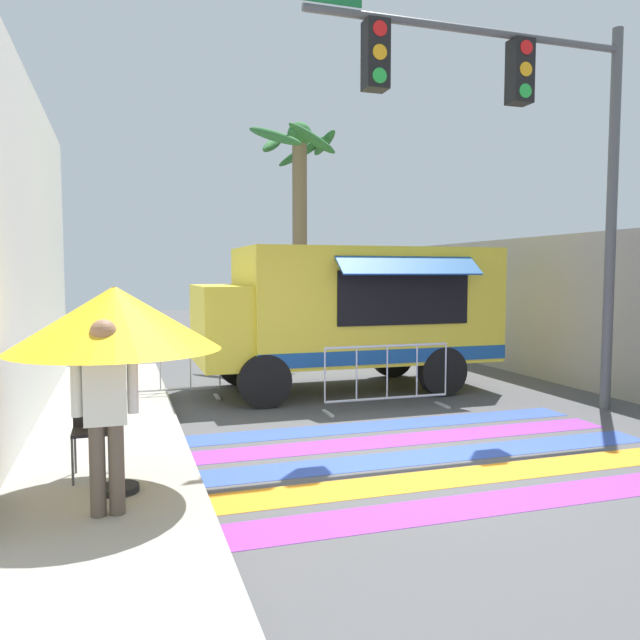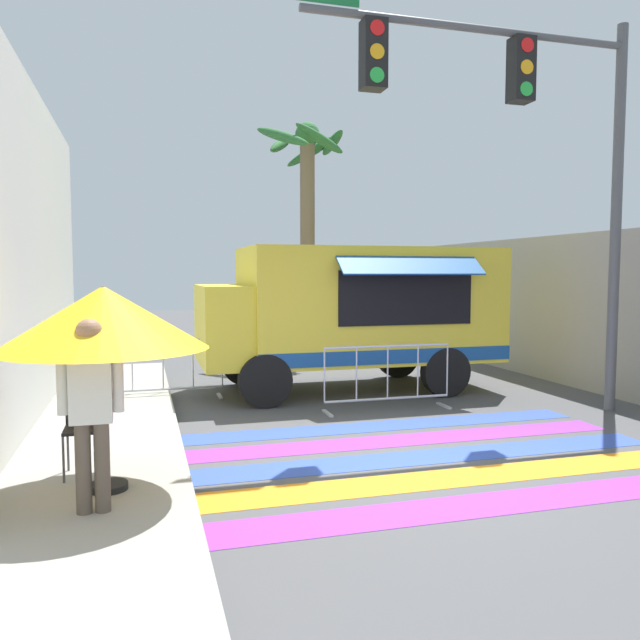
# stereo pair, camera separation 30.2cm
# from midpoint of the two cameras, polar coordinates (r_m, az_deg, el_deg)

# --- Properties ---
(ground_plane) EXTENTS (60.00, 60.00, 0.00)m
(ground_plane) POSITION_cam_midpoint_polar(r_m,az_deg,el_deg) (7.32, 9.71, -12.83)
(ground_plane) COLOR #4C4C4F
(concrete_wall_right) EXTENTS (0.20, 16.00, 2.88)m
(concrete_wall_right) POSITION_cam_midpoint_polar(r_m,az_deg,el_deg) (12.29, 24.72, 0.63)
(concrete_wall_right) COLOR #A39E93
(concrete_wall_right) RESTS_ON ground_plane
(crosswalk_painted) EXTENTS (6.40, 3.60, 0.01)m
(crosswalk_painted) POSITION_cam_midpoint_polar(r_m,az_deg,el_deg) (7.48, 9.07, -12.41)
(crosswalk_painted) COLOR purple
(crosswalk_painted) RESTS_ON ground_plane
(food_truck) EXTENTS (5.30, 2.75, 2.60)m
(food_truck) POSITION_cam_midpoint_polar(r_m,az_deg,el_deg) (11.36, 3.17, 1.03)
(food_truck) COLOR yellow
(food_truck) RESTS_ON ground_plane
(traffic_signal_pole) EXTENTS (5.18, 0.29, 5.91)m
(traffic_signal_pole) POSITION_cam_midpoint_polar(r_m,az_deg,el_deg) (9.88, 18.80, 16.69)
(traffic_signal_pole) COLOR #515456
(traffic_signal_pole) RESTS_ON ground_plane
(patio_umbrella) EXTENTS (1.90, 1.90, 1.91)m
(patio_umbrella) POSITION_cam_midpoint_polar(r_m,az_deg,el_deg) (5.98, -17.80, 0.15)
(patio_umbrella) COLOR black
(patio_umbrella) RESTS_ON sidewalk_left
(folding_chair) EXTENTS (0.41, 0.41, 0.91)m
(folding_chair) POSITION_cam_midpoint_polar(r_m,az_deg,el_deg) (6.74, -19.38, -8.50)
(folding_chair) COLOR #4C4C51
(folding_chair) RESTS_ON sidewalk_left
(vendor_person) EXTENTS (0.53, 0.22, 1.64)m
(vendor_person) POSITION_cam_midpoint_polar(r_m,az_deg,el_deg) (5.54, -18.73, -7.25)
(vendor_person) COLOR brown
(vendor_person) RESTS_ON sidewalk_left
(barricade_front) EXTENTS (2.08, 0.44, 1.03)m
(barricade_front) POSITION_cam_midpoint_polar(r_m,az_deg,el_deg) (9.84, 7.08, -5.29)
(barricade_front) COLOR #B7BABF
(barricade_front) RESTS_ON ground_plane
(barricade_side) EXTENTS (2.02, 0.44, 1.03)m
(barricade_side) POSITION_cam_midpoint_polar(r_m,az_deg,el_deg) (10.84, -13.39, -4.49)
(barricade_side) COLOR #B7BABF
(barricade_side) RESTS_ON ground_plane
(palm_tree) EXTENTS (2.35, 2.38, 5.83)m
(palm_tree) POSITION_cam_midpoint_polar(r_m,az_deg,el_deg) (15.67, -0.69, 11.00)
(palm_tree) COLOR #7A664C
(palm_tree) RESTS_ON ground_plane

